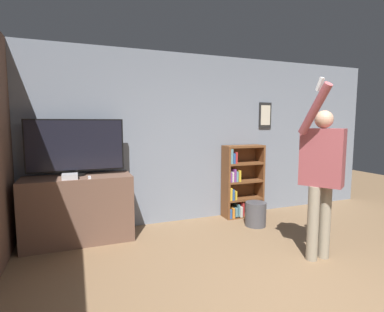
{
  "coord_description": "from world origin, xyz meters",
  "views": [
    {
      "loc": [
        -1.8,
        -1.55,
        1.61
      ],
      "look_at": [
        -0.48,
        1.82,
        1.21
      ],
      "focal_mm": 28.0,
      "sensor_mm": 36.0,
      "label": 1
    }
  ],
  "objects_px": {
    "waste_bin": "(256,214)",
    "bookshelf": "(240,183)",
    "person": "(322,170)",
    "television": "(76,146)",
    "game_console": "(70,176)"
  },
  "relations": [
    {
      "from": "person",
      "to": "game_console",
      "type": "bearing_deg",
      "value": -150.44
    },
    {
      "from": "game_console",
      "to": "waste_bin",
      "type": "height_order",
      "value": "game_console"
    },
    {
      "from": "game_console",
      "to": "bookshelf",
      "type": "bearing_deg",
      "value": 7.12
    },
    {
      "from": "waste_bin",
      "to": "television",
      "type": "bearing_deg",
      "value": 170.49
    },
    {
      "from": "television",
      "to": "waste_bin",
      "type": "bearing_deg",
      "value": -9.51
    },
    {
      "from": "bookshelf",
      "to": "waste_bin",
      "type": "distance_m",
      "value": 0.66
    },
    {
      "from": "game_console",
      "to": "person",
      "type": "bearing_deg",
      "value": -27.9
    },
    {
      "from": "bookshelf",
      "to": "waste_bin",
      "type": "xyz_separation_m",
      "value": [
        -0.01,
        -0.52,
        -0.4
      ]
    },
    {
      "from": "television",
      "to": "game_console",
      "type": "bearing_deg",
      "value": -110.03
    },
    {
      "from": "bookshelf",
      "to": "waste_bin",
      "type": "relative_size",
      "value": 3.28
    },
    {
      "from": "waste_bin",
      "to": "bookshelf",
      "type": "bearing_deg",
      "value": 88.7
    },
    {
      "from": "bookshelf",
      "to": "person",
      "type": "relative_size",
      "value": 0.59
    },
    {
      "from": "game_console",
      "to": "waste_bin",
      "type": "relative_size",
      "value": 0.51
    },
    {
      "from": "game_console",
      "to": "waste_bin",
      "type": "xyz_separation_m",
      "value": [
        2.67,
        -0.19,
        -0.74
      ]
    },
    {
      "from": "television",
      "to": "waste_bin",
      "type": "height_order",
      "value": "television"
    }
  ]
}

